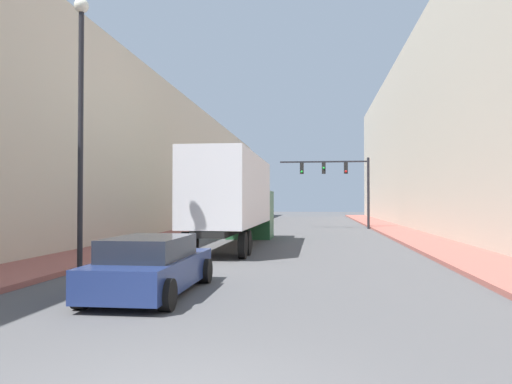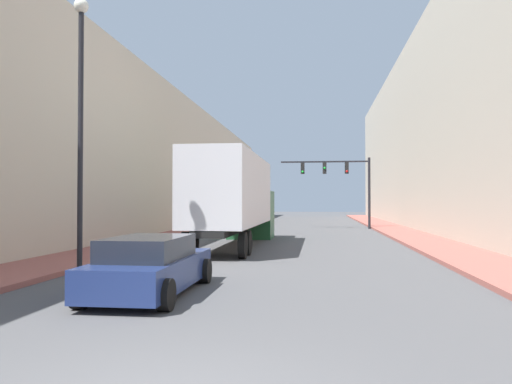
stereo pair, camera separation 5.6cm
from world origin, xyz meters
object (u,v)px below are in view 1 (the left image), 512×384
at_px(traffic_signal_gantry, 342,177).
at_px(street_lamp, 81,101).
at_px(semi_truck, 236,197).
at_px(sedan_car, 152,266).

xyz_separation_m(traffic_signal_gantry, street_lamp, (-9.09, -25.65, 1.14)).
bearing_deg(street_lamp, traffic_signal_gantry, 70.50).
relative_size(semi_truck, street_lamp, 1.55).
xyz_separation_m(semi_truck, street_lamp, (-3.24, -9.23, 2.84)).
height_order(sedan_car, traffic_signal_gantry, traffic_signal_gantry).
xyz_separation_m(sedan_car, traffic_signal_gantry, (5.79, 28.76, 3.40)).
distance_m(sedan_car, street_lamp, 6.41).
distance_m(traffic_signal_gantry, street_lamp, 27.24).
relative_size(sedan_car, traffic_signal_gantry, 0.67).
bearing_deg(semi_truck, traffic_signal_gantry, 70.41).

